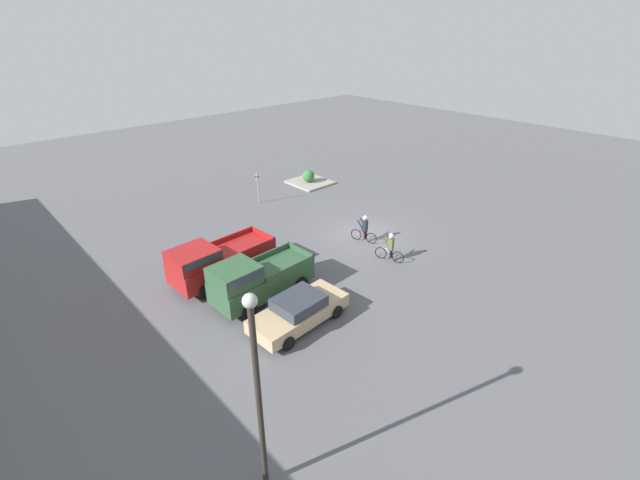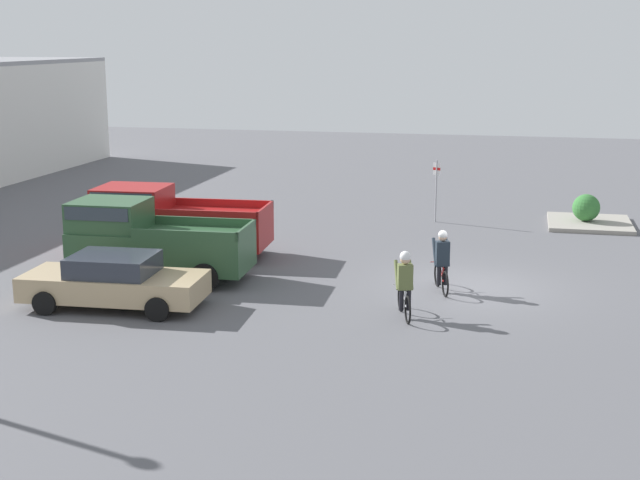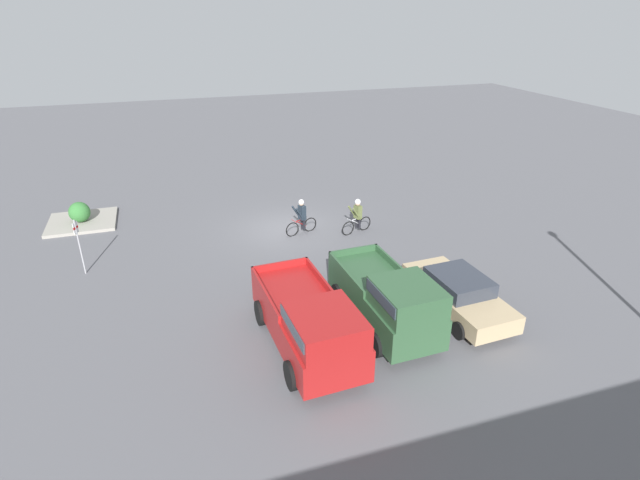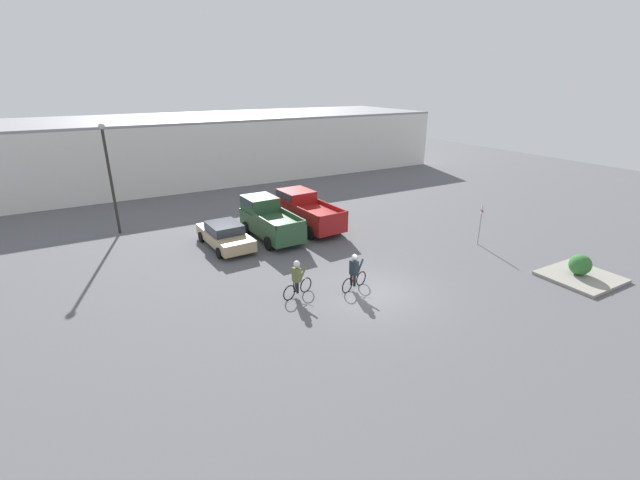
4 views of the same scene
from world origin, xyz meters
The scene contains 9 objects.
ground_plane centered at (0.00, 0.00, 0.00)m, with size 80.00×80.00×0.00m, color #56565B.
sedan_0 centered at (-3.87, 8.65, 0.69)m, with size 2.19×4.65×1.38m.
pickup_truck_0 centered at (-1.09, 8.93, 1.14)m, with size 2.29×5.10×2.23m.
pickup_truck_1 centered at (1.71, 9.38, 1.13)m, with size 2.48×5.48×2.16m.
cyclist_0 centered at (-0.53, 0.68, 0.86)m, with size 1.64×0.61×1.71m.
cyclist_1 centered at (-3.04, 1.36, 0.87)m, with size 1.65×0.62×1.69m.
fire_lane_sign centered at (8.79, 1.75, 1.40)m, with size 0.15×0.28×2.32m.
curb_island centered at (9.43, -3.83, 0.07)m, with size 3.15×2.95×0.15m, color gray.
shrub centered at (9.44, -3.68, 0.65)m, with size 0.99×0.99×0.99m.
Camera 3 is at (5.28, 21.31, 9.68)m, focal length 28.00 mm.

